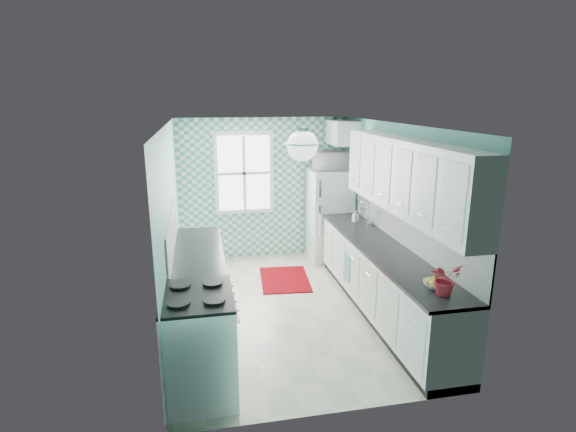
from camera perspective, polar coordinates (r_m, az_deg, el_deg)
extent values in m
cube|color=beige|center=(6.38, 0.00, -11.61)|extent=(3.00, 4.40, 0.02)
cube|color=white|center=(5.72, 0.00, 11.63)|extent=(3.00, 4.40, 0.02)
cube|color=#68BBB4|center=(8.04, -3.09, 3.49)|extent=(3.00, 0.02, 2.50)
cube|color=#68BBB4|center=(3.90, 6.46, -9.15)|extent=(3.00, 0.02, 2.50)
cube|color=#68BBB4|center=(5.83, -14.72, -1.39)|extent=(0.02, 4.40, 2.50)
cube|color=#68BBB4|center=(6.38, 13.41, 0.09)|extent=(0.02, 4.40, 2.50)
cube|color=teal|center=(8.02, -3.07, 3.46)|extent=(3.00, 0.01, 2.50)
cube|color=white|center=(7.90, -5.60, 5.45)|extent=(1.04, 0.05, 1.44)
cube|color=white|center=(7.88, -5.58, 5.43)|extent=(0.90, 0.02, 1.30)
cube|color=white|center=(6.04, 14.75, -1.37)|extent=(0.02, 3.60, 0.51)
cube|color=white|center=(5.77, -14.51, -2.10)|extent=(0.02, 2.15, 0.51)
cube|color=white|center=(5.64, 14.70, 4.87)|extent=(0.33, 3.20, 0.90)
cube|color=white|center=(7.83, 6.83, 10.49)|extent=(0.40, 0.74, 0.40)
cylinder|color=silver|center=(4.94, 1.85, 10.77)|extent=(0.14, 0.14, 0.04)
cylinder|color=silver|center=(4.94, 1.85, 9.96)|extent=(0.02, 0.02, 0.12)
sphere|color=white|center=(4.95, 1.84, 8.92)|extent=(0.34, 0.34, 0.34)
cube|color=white|center=(6.17, 11.86, -8.19)|extent=(0.60, 3.60, 0.90)
cube|color=black|center=(6.00, 11.97, -4.07)|extent=(0.63, 3.60, 0.04)
cube|color=white|center=(6.01, -11.28, -8.78)|extent=(0.60, 2.15, 0.90)
cube|color=black|center=(5.84, -11.36, -4.54)|extent=(0.63, 2.15, 0.04)
cube|color=white|center=(7.98, 5.30, 0.11)|extent=(0.71, 0.67, 1.62)
cube|color=silver|center=(7.58, 6.09, 2.20)|extent=(0.69, 0.01, 0.02)
cube|color=silver|center=(7.44, 4.09, 3.55)|extent=(0.03, 0.03, 0.30)
cube|color=silver|center=(7.57, 4.01, -0.67)|extent=(0.03, 0.03, 0.54)
cube|color=white|center=(4.59, -11.18, -15.62)|extent=(0.67, 0.85, 1.02)
cube|color=black|center=(4.36, -11.52, -9.86)|extent=(0.67, 0.85, 0.03)
cube|color=black|center=(4.57, -6.80, -14.70)|extent=(0.01, 0.56, 0.34)
cube|color=silver|center=(6.90, 8.82, -1.42)|extent=(0.47, 0.40, 0.12)
cylinder|color=silver|center=(6.90, 10.21, 0.26)|extent=(0.02, 0.02, 0.30)
torus|color=silver|center=(6.83, 9.76, 1.77)|extent=(0.16, 0.02, 0.16)
cube|color=#6F0B02|center=(7.26, -0.42, -8.04)|extent=(0.84, 1.13, 0.02)
cube|color=#67AD9B|center=(6.51, 7.51, -6.46)|extent=(0.02, 0.26, 0.39)
imported|color=silver|center=(4.89, 18.20, -8.29)|extent=(0.29, 0.29, 0.06)
imported|color=#AB2D1A|center=(4.71, 19.32, -7.53)|extent=(0.34, 0.31, 0.33)
imported|color=#86AEBC|center=(7.11, 8.56, 0.00)|extent=(0.10, 0.10, 0.18)
imported|color=white|center=(7.79, 5.47, 7.03)|extent=(0.58, 0.40, 0.32)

